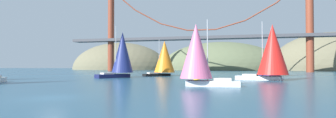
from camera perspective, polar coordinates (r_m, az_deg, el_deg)
The scene contains 11 objects.
ground_plane at distance 25.72m, azimuth -22.82°, elevation -7.41°, with size 360.00×360.00×0.00m, color navy.
headland_left at distance 170.60m, azimuth -9.84°, elevation -2.13°, with size 59.26×44.00×32.41m, color #6B664C.
headland_center at distance 155.71m, azimuth 10.71°, elevation -2.22°, with size 68.59×44.00×30.92m, color #5B6647.
headland_right at distance 161.60m, azimuth 30.58°, elevation -2.03°, with size 59.79×44.00×38.61m, color #6B664C.
suspension_bridge at distance 117.10m, azimuth 6.90°, elevation 5.25°, with size 118.72×6.00×37.13m.
sailboat_navy_sail at distance 62.73m, azimuth -9.49°, elevation 1.07°, with size 7.80×9.07×11.41m.
sailboat_orange_sail at distance 71.57m, azimuth -0.80°, elevation 0.38°, with size 8.53×8.80×9.32m.
sailboat_crimson_sail at distance 74.25m, azimuth 20.88°, elevation 0.77°, with size 7.07×9.70×11.88m.
sailboat_pink_spinnaker at distance 37.06m, azimuth 6.09°, elevation 1.09°, with size 7.95×4.42×8.83m.
sailboat_red_spinnaker at distance 54.19m, azimuth 20.59°, elevation 1.59°, with size 10.10×6.72×10.91m.
channel_buoy at distance 48.13m, azimuth 5.90°, elevation -4.12°, with size 1.10×1.10×2.64m.
Camera 1 is at (15.51, -20.33, 2.82)m, focal length 29.61 mm.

